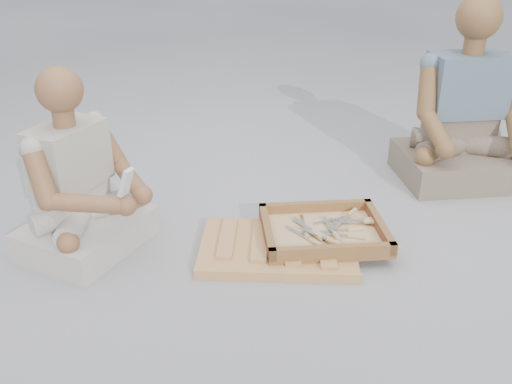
% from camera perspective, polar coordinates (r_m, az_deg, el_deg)
% --- Properties ---
extents(ground, '(60.00, 60.00, 0.00)m').
position_cam_1_polar(ground, '(2.32, 0.77, -8.51)').
color(ground, '#A2A2A7').
rests_on(ground, ground).
extents(carved_panel, '(0.71, 0.52, 0.04)m').
position_cam_1_polar(carved_panel, '(2.47, 2.15, -5.67)').
color(carved_panel, '#A06F3E').
rests_on(carved_panel, ground).
extents(tool_tray, '(0.62, 0.55, 0.07)m').
position_cam_1_polar(tool_tray, '(2.52, 6.76, -3.97)').
color(tool_tray, brown).
rests_on(tool_tray, carved_panel).
extents(chisel_0, '(0.20, 0.13, 0.02)m').
position_cam_1_polar(chisel_0, '(2.41, 7.47, -4.82)').
color(chisel_0, silver).
rests_on(chisel_0, tool_tray).
extents(chisel_1, '(0.07, 0.22, 0.02)m').
position_cam_1_polar(chisel_1, '(2.50, 5.03, -4.05)').
color(chisel_1, silver).
rests_on(chisel_1, tool_tray).
extents(chisel_2, '(0.22, 0.03, 0.02)m').
position_cam_1_polar(chisel_2, '(2.49, 9.47, -4.40)').
color(chisel_2, silver).
rests_on(chisel_2, tool_tray).
extents(chisel_3, '(0.21, 0.09, 0.02)m').
position_cam_1_polar(chisel_3, '(2.61, 11.15, -2.74)').
color(chisel_3, silver).
rests_on(chisel_3, tool_tray).
extents(chisel_4, '(0.11, 0.21, 0.02)m').
position_cam_1_polar(chisel_4, '(2.64, 9.34, -2.22)').
color(chisel_4, silver).
rests_on(chisel_4, tool_tray).
extents(chisel_5, '(0.18, 0.16, 0.02)m').
position_cam_1_polar(chisel_5, '(2.43, 5.64, -4.87)').
color(chisel_5, silver).
rests_on(chisel_5, tool_tray).
extents(chisel_6, '(0.10, 0.21, 0.02)m').
position_cam_1_polar(chisel_6, '(2.47, 7.95, -4.25)').
color(chisel_6, silver).
rests_on(chisel_6, tool_tray).
extents(chisel_7, '(0.20, 0.13, 0.02)m').
position_cam_1_polar(chisel_7, '(2.64, 8.93, -2.50)').
color(chisel_7, silver).
rests_on(chisel_7, tool_tray).
extents(chisel_8, '(0.17, 0.16, 0.02)m').
position_cam_1_polar(chisel_8, '(2.47, 6.38, -4.23)').
color(chisel_8, silver).
rests_on(chisel_8, tool_tray).
extents(chisel_9, '(0.21, 0.09, 0.02)m').
position_cam_1_polar(chisel_9, '(2.54, 9.43, -3.75)').
color(chisel_9, silver).
rests_on(chisel_9, tool_tray).
extents(chisel_10, '(0.15, 0.18, 0.02)m').
position_cam_1_polar(chisel_10, '(2.47, 5.82, -4.08)').
color(chisel_10, silver).
rests_on(chisel_10, tool_tray).
extents(chisel_11, '(0.22, 0.02, 0.02)m').
position_cam_1_polar(chisel_11, '(2.59, 11.02, -2.91)').
color(chisel_11, silver).
rests_on(chisel_11, tool_tray).
extents(wood_chip_0, '(0.02, 0.02, 0.00)m').
position_cam_1_polar(wood_chip_0, '(2.78, 5.53, -2.35)').
color(wood_chip_0, tan).
rests_on(wood_chip_0, ground).
extents(wood_chip_1, '(0.02, 0.02, 0.00)m').
position_cam_1_polar(wood_chip_1, '(2.82, 10.63, -2.28)').
color(wood_chip_1, tan).
rests_on(wood_chip_1, ground).
extents(wood_chip_2, '(0.02, 0.02, 0.00)m').
position_cam_1_polar(wood_chip_2, '(2.84, 2.32, -1.65)').
color(wood_chip_2, tan).
rests_on(wood_chip_2, ground).
extents(wood_chip_3, '(0.02, 0.02, 0.00)m').
position_cam_1_polar(wood_chip_3, '(2.40, 5.60, -7.38)').
color(wood_chip_3, tan).
rests_on(wood_chip_3, ground).
extents(wood_chip_4, '(0.02, 0.02, 0.00)m').
position_cam_1_polar(wood_chip_4, '(2.69, 8.29, -3.51)').
color(wood_chip_4, tan).
rests_on(wood_chip_4, ground).
extents(wood_chip_5, '(0.02, 0.02, 0.00)m').
position_cam_1_polar(wood_chip_5, '(2.73, 9.75, -3.20)').
color(wood_chip_5, tan).
rests_on(wood_chip_5, ground).
extents(wood_chip_6, '(0.02, 0.02, 0.00)m').
position_cam_1_polar(wood_chip_6, '(2.59, 14.04, -5.32)').
color(wood_chip_6, tan).
rests_on(wood_chip_6, ground).
extents(wood_chip_7, '(0.02, 0.02, 0.00)m').
position_cam_1_polar(wood_chip_7, '(2.38, 10.49, -8.07)').
color(wood_chip_7, tan).
rests_on(wood_chip_7, ground).
extents(craftsman, '(0.59, 0.60, 0.79)m').
position_cam_1_polar(craftsman, '(2.51, -17.15, 0.13)').
color(craftsman, '#B9B7AB').
rests_on(craftsman, ground).
extents(companion, '(0.74, 0.65, 0.97)m').
position_cam_1_polar(companion, '(3.25, 20.10, 6.60)').
color(companion, '#806C5C').
rests_on(companion, ground).
extents(mobile_phone, '(0.07, 0.06, 0.12)m').
position_cam_1_polar(mobile_phone, '(2.24, -12.87, 0.96)').
color(mobile_phone, silver).
rests_on(mobile_phone, craftsman).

